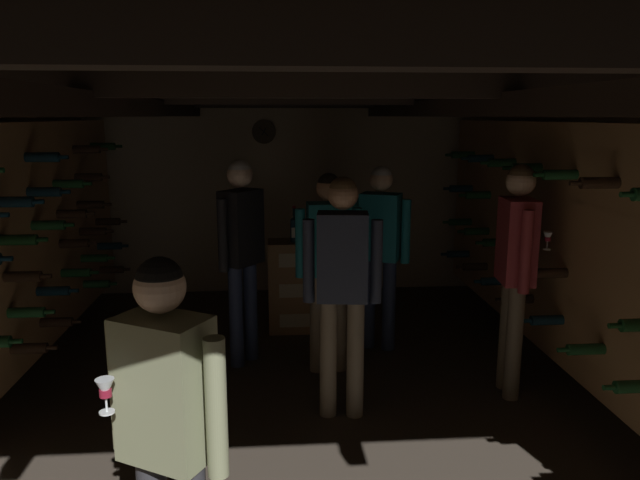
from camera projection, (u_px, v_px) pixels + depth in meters
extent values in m
plane|color=#473D33|center=(298.00, 416.00, 4.31)|extent=(8.40, 8.40, 0.00)
cube|color=tan|center=(286.00, 194.00, 7.22)|extent=(4.72, 0.06, 2.35)
cube|color=tan|center=(628.00, 249.00, 4.24)|extent=(0.06, 6.40, 2.35)
cube|color=black|center=(295.00, 70.00, 3.83)|extent=(4.72, 6.52, 0.06)
cube|color=black|center=(349.00, 25.00, 1.12)|extent=(4.60, 0.14, 0.16)
cube|color=black|center=(302.00, 81.00, 2.94)|extent=(4.60, 0.14, 0.16)
cube|color=black|center=(291.00, 94.00, 4.76)|extent=(4.60, 0.14, 0.16)
cube|color=black|center=(286.00, 100.00, 6.58)|extent=(4.60, 0.14, 0.16)
cube|color=black|center=(130.00, 107.00, 3.79)|extent=(0.12, 6.40, 0.12)
cube|color=black|center=(453.00, 107.00, 3.95)|extent=(0.12, 6.40, 0.12)
cylinder|color=white|center=(264.00, 132.00, 7.01)|extent=(0.26, 0.02, 0.26)
cylinder|color=#2D2314|center=(264.00, 132.00, 7.00)|extent=(0.28, 0.01, 0.28)
cube|color=black|center=(264.00, 132.00, 7.00)|extent=(0.06, 0.01, 0.08)
cube|color=black|center=(264.00, 132.00, 6.99)|extent=(0.11, 0.01, 0.10)
cylinder|color=black|center=(26.00, 348.00, 4.21)|extent=(0.28, 0.07, 0.07)
cylinder|color=black|center=(52.00, 348.00, 4.22)|extent=(0.07, 0.03, 0.03)
cylinder|color=black|center=(54.00, 322.00, 4.74)|extent=(0.28, 0.07, 0.07)
cylinder|color=black|center=(77.00, 322.00, 4.75)|extent=(0.07, 0.03, 0.03)
cylinder|color=#194723|center=(95.00, 284.00, 5.82)|extent=(0.28, 0.07, 0.07)
cylinder|color=#194723|center=(113.00, 284.00, 5.83)|extent=(0.07, 0.03, 0.03)
cylinder|color=black|center=(110.00, 270.00, 6.36)|extent=(0.28, 0.07, 0.07)
cylinder|color=black|center=(127.00, 269.00, 6.37)|extent=(0.07, 0.03, 0.03)
cylinder|color=#194723|center=(16.00, 341.00, 3.64)|extent=(0.07, 0.03, 0.03)
cylinder|color=#194723|center=(24.00, 312.00, 4.17)|extent=(0.28, 0.07, 0.07)
cylinder|color=#194723|center=(50.00, 312.00, 4.18)|extent=(0.07, 0.03, 0.03)
cylinder|color=#0F2838|center=(51.00, 291.00, 4.68)|extent=(0.28, 0.07, 0.07)
cylinder|color=#0F2838|center=(74.00, 291.00, 4.69)|extent=(0.07, 0.03, 0.03)
cylinder|color=#194723|center=(74.00, 273.00, 5.22)|extent=(0.28, 0.07, 0.07)
cylinder|color=#194723|center=(95.00, 273.00, 5.24)|extent=(0.07, 0.03, 0.03)
cylinder|color=#194723|center=(92.00, 258.00, 5.76)|extent=(0.28, 0.07, 0.07)
cylinder|color=#194723|center=(111.00, 258.00, 5.77)|extent=(0.07, 0.03, 0.03)
cylinder|color=#0F2838|center=(108.00, 246.00, 6.29)|extent=(0.28, 0.07, 0.07)
cylinder|color=#0F2838|center=(125.00, 246.00, 6.31)|extent=(0.07, 0.03, 0.03)
cylinder|color=black|center=(20.00, 277.00, 4.12)|extent=(0.28, 0.07, 0.07)
cylinder|color=black|center=(46.00, 276.00, 4.13)|extent=(0.07, 0.03, 0.03)
cylinder|color=black|center=(72.00, 243.00, 5.18)|extent=(0.28, 0.07, 0.07)
cylinder|color=black|center=(93.00, 243.00, 5.20)|extent=(0.07, 0.03, 0.03)
cylinder|color=black|center=(91.00, 231.00, 5.72)|extent=(0.28, 0.07, 0.07)
cylinder|color=black|center=(110.00, 231.00, 5.74)|extent=(0.07, 0.03, 0.03)
cylinder|color=black|center=(106.00, 222.00, 6.25)|extent=(0.28, 0.07, 0.07)
cylinder|color=black|center=(123.00, 222.00, 6.26)|extent=(0.07, 0.03, 0.03)
cylinder|color=#0F2838|center=(6.00, 259.00, 3.52)|extent=(0.07, 0.03, 0.03)
cylinder|color=#143819|center=(15.00, 240.00, 4.06)|extent=(0.28, 0.07, 0.07)
cylinder|color=#143819|center=(42.00, 240.00, 4.07)|extent=(0.07, 0.03, 0.03)
cylinder|color=#194723|center=(46.00, 225.00, 4.60)|extent=(0.28, 0.07, 0.07)
cylinder|color=#194723|center=(69.00, 225.00, 4.61)|extent=(0.07, 0.03, 0.03)
cylinder|color=black|center=(69.00, 214.00, 5.13)|extent=(0.28, 0.07, 0.07)
cylinder|color=black|center=(91.00, 214.00, 5.15)|extent=(0.07, 0.03, 0.03)
cylinder|color=black|center=(88.00, 205.00, 5.66)|extent=(0.28, 0.07, 0.07)
cylinder|color=black|center=(107.00, 205.00, 5.67)|extent=(0.07, 0.03, 0.03)
cylinder|color=#0F2838|center=(3.00, 215.00, 3.48)|extent=(0.07, 0.03, 0.03)
cylinder|color=#0F2838|center=(11.00, 202.00, 4.00)|extent=(0.28, 0.07, 0.07)
cylinder|color=#0F2838|center=(39.00, 202.00, 4.01)|extent=(0.07, 0.03, 0.03)
cylinder|color=#0F2838|center=(42.00, 192.00, 4.53)|extent=(0.28, 0.07, 0.07)
cylinder|color=#0F2838|center=(66.00, 192.00, 4.54)|extent=(0.07, 0.03, 0.03)
cylinder|color=#194723|center=(66.00, 184.00, 5.06)|extent=(0.28, 0.07, 0.07)
cylinder|color=#194723|center=(88.00, 184.00, 5.08)|extent=(0.07, 0.03, 0.03)
cylinder|color=black|center=(86.00, 177.00, 5.61)|extent=(0.28, 0.07, 0.07)
cylinder|color=black|center=(106.00, 177.00, 5.62)|extent=(0.07, 0.03, 0.03)
cylinder|color=#0F2838|center=(40.00, 157.00, 4.50)|extent=(0.28, 0.07, 0.07)
cylinder|color=#0F2838|center=(64.00, 157.00, 4.51)|extent=(0.07, 0.03, 0.03)
cylinder|color=black|center=(84.00, 149.00, 5.57)|extent=(0.28, 0.07, 0.07)
cylinder|color=black|center=(104.00, 149.00, 5.58)|extent=(0.07, 0.03, 0.03)
cylinder|color=#143819|center=(101.00, 146.00, 6.10)|extent=(0.28, 0.07, 0.07)
cylinder|color=#143819|center=(119.00, 146.00, 6.11)|extent=(0.07, 0.03, 0.03)
cube|color=#A37547|center=(12.00, 366.00, 4.23)|extent=(0.02, 5.50, 0.02)
cube|color=#A37547|center=(8.00, 331.00, 4.17)|extent=(0.02, 5.50, 0.02)
cube|color=#A37547|center=(4.00, 296.00, 4.12)|extent=(0.02, 5.50, 0.02)
cube|color=#A37547|center=(0.00, 259.00, 4.07)|extent=(0.02, 5.50, 0.02)
cube|color=#A37547|center=(590.00, 249.00, 4.38)|extent=(0.32, 5.50, 1.80)
cylinder|color=#194723|center=(639.00, 386.00, 3.38)|extent=(0.28, 0.07, 0.07)
cylinder|color=#194723|center=(609.00, 388.00, 3.37)|extent=(0.07, 0.03, 0.03)
cylinder|color=#194723|center=(589.00, 349.00, 3.92)|extent=(0.28, 0.07, 0.07)
cylinder|color=#194723|center=(563.00, 350.00, 3.91)|extent=(0.07, 0.03, 0.03)
cylinder|color=#0F2838|center=(549.00, 320.00, 4.48)|extent=(0.28, 0.07, 0.07)
cylinder|color=#0F2838|center=(526.00, 321.00, 4.47)|extent=(0.07, 0.03, 0.03)
cylinder|color=black|center=(521.00, 299.00, 5.00)|extent=(0.28, 0.07, 0.07)
cylinder|color=black|center=(500.00, 300.00, 4.98)|extent=(0.07, 0.03, 0.03)
cylinder|color=#0F2838|center=(497.00, 281.00, 5.54)|extent=(0.28, 0.07, 0.07)
cylinder|color=#0F2838|center=(478.00, 282.00, 5.52)|extent=(0.07, 0.03, 0.03)
cylinder|color=black|center=(477.00, 267.00, 6.07)|extent=(0.28, 0.07, 0.07)
cylinder|color=black|center=(460.00, 267.00, 6.06)|extent=(0.07, 0.03, 0.03)
cylinder|color=#0F2838|center=(460.00, 254.00, 6.62)|extent=(0.28, 0.07, 0.07)
cylinder|color=#0F2838|center=(444.00, 254.00, 6.61)|extent=(0.07, 0.03, 0.03)
cylinder|color=#143819|center=(615.00, 326.00, 3.30)|extent=(0.07, 0.03, 0.03)
cylinder|color=black|center=(553.00, 273.00, 4.41)|extent=(0.28, 0.07, 0.07)
cylinder|color=black|center=(530.00, 274.00, 4.40)|extent=(0.07, 0.03, 0.03)
cylinder|color=#143819|center=(498.00, 242.00, 5.48)|extent=(0.28, 0.07, 0.07)
cylinder|color=#143819|center=(480.00, 243.00, 5.46)|extent=(0.07, 0.03, 0.03)
cylinder|color=#143819|center=(478.00, 231.00, 6.01)|extent=(0.28, 0.07, 0.07)
cylinder|color=#143819|center=(461.00, 232.00, 5.99)|extent=(0.07, 0.03, 0.03)
cylinder|color=#194723|center=(462.00, 222.00, 6.53)|extent=(0.28, 0.07, 0.07)
cylinder|color=#194723|center=(446.00, 222.00, 6.52)|extent=(0.07, 0.03, 0.03)
cylinder|color=#143819|center=(525.00, 213.00, 4.88)|extent=(0.28, 0.07, 0.07)
cylinder|color=#143819|center=(504.00, 213.00, 4.86)|extent=(0.07, 0.03, 0.03)
cylinder|color=#194723|center=(480.00, 195.00, 5.95)|extent=(0.28, 0.07, 0.07)
cylinder|color=#194723|center=(463.00, 195.00, 5.94)|extent=(0.07, 0.03, 0.03)
cylinder|color=#0F2838|center=(463.00, 189.00, 6.49)|extent=(0.28, 0.07, 0.07)
cylinder|color=#0F2838|center=(447.00, 189.00, 6.47)|extent=(0.07, 0.03, 0.03)
cylinder|color=#194723|center=(627.00, 195.00, 3.17)|extent=(0.07, 0.03, 0.03)
cylinder|color=black|center=(603.00, 183.00, 3.73)|extent=(0.28, 0.07, 0.07)
cylinder|color=black|center=(575.00, 183.00, 3.71)|extent=(0.07, 0.03, 0.03)
cylinder|color=#194723|center=(563.00, 175.00, 4.24)|extent=(0.28, 0.07, 0.07)
cylinder|color=#194723|center=(539.00, 175.00, 4.23)|extent=(0.07, 0.03, 0.03)
cylinder|color=#143819|center=(529.00, 168.00, 4.80)|extent=(0.28, 0.07, 0.07)
cylinder|color=#143819|center=(507.00, 168.00, 4.79)|extent=(0.07, 0.03, 0.03)
cylinder|color=#194723|center=(504.00, 163.00, 5.32)|extent=(0.28, 0.07, 0.07)
cylinder|color=#194723|center=(484.00, 163.00, 5.30)|extent=(0.07, 0.03, 0.03)
cylinder|color=#0F2838|center=(483.00, 159.00, 5.85)|extent=(0.28, 0.07, 0.07)
cylinder|color=#0F2838|center=(465.00, 159.00, 5.84)|extent=(0.07, 0.03, 0.03)
cylinder|color=#194723|center=(465.00, 155.00, 6.40)|extent=(0.28, 0.07, 0.07)
cylinder|color=#194723|center=(449.00, 155.00, 6.38)|extent=(0.07, 0.03, 0.03)
cube|color=#A37547|center=(562.00, 343.00, 4.51)|extent=(0.02, 5.50, 0.02)
cube|color=#A37547|center=(566.00, 297.00, 4.44)|extent=(0.02, 5.50, 0.02)
cube|color=#A37547|center=(570.00, 249.00, 4.37)|extent=(0.02, 5.50, 0.02)
cube|color=#A37547|center=(575.00, 200.00, 4.30)|extent=(0.02, 5.50, 0.02)
cube|color=#A37547|center=(579.00, 149.00, 4.22)|extent=(0.02, 5.50, 0.02)
cube|color=#A37547|center=(295.00, 315.00, 6.03)|extent=(0.52, 0.34, 0.30)
cube|color=beige|center=(296.00, 321.00, 5.86)|extent=(0.31, 0.01, 0.13)
cube|color=#A37547|center=(295.00, 286.00, 5.97)|extent=(0.52, 0.34, 0.30)
cube|color=beige|center=(296.00, 291.00, 5.80)|extent=(0.31, 0.01, 0.13)
cube|color=#A37547|center=(295.00, 256.00, 5.91)|extent=(0.52, 0.34, 0.30)
cube|color=beige|center=(295.00, 260.00, 5.74)|extent=(0.31, 0.01, 0.13)
cylinder|color=#0F2838|center=(294.00, 231.00, 5.82)|extent=(0.08, 0.08, 0.22)
cone|color=#0F2838|center=(294.00, 218.00, 5.80)|extent=(0.08, 0.08, 0.03)
cylinder|color=#0F2838|center=(294.00, 212.00, 5.78)|extent=(0.03, 0.03, 0.08)
cylinder|color=maroon|center=(294.00, 207.00, 5.77)|extent=(0.03, 0.03, 0.02)
cube|color=silver|center=(294.00, 233.00, 5.78)|extent=(0.06, 0.00, 0.10)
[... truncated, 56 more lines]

